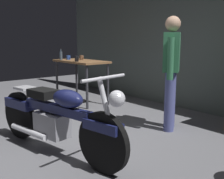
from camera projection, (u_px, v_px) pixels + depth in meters
The scene contains 10 objects.
ground_plane at pixel (69, 145), 3.53m from camera, with size 12.00×12.00×0.00m, color slate.
back_wall at pixel (199, 28), 5.01m from camera, with size 8.00×0.12×3.10m, color #56605B.
workbench at pixel (81, 66), 5.81m from camera, with size 1.30×0.64×0.90m.
motorcycle at pixel (55, 117), 3.21m from camera, with size 2.17×0.71×1.00m.
person_standing at pixel (171, 68), 4.00m from camera, with size 0.40×0.49×1.67m.
storage_bin at pixel (47, 98), 5.56m from camera, with size 0.44×0.32×0.34m, color gray.
mug_blue_enamel at pixel (68, 58), 5.99m from camera, with size 0.12×0.09×0.09m.
mug_black_matte at pixel (77, 59), 5.47m from camera, with size 0.11×0.08×0.11m.
mug_brown_stoneware at pixel (82, 58), 5.92m from camera, with size 0.12×0.09×0.10m.
bottle at pixel (61, 55), 5.92m from camera, with size 0.06×0.06×0.24m.
Camera 1 is at (2.91, -1.72, 1.35)m, focal length 43.85 mm.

